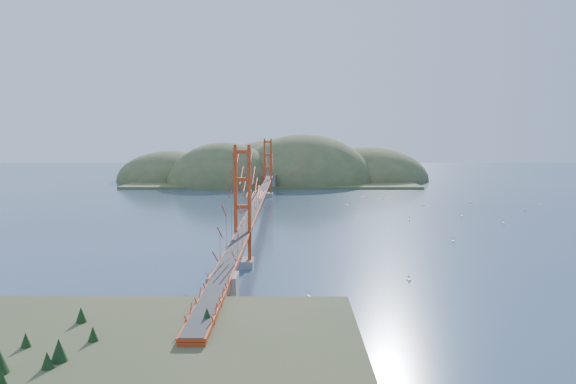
{
  "coord_description": "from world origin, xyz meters",
  "views": [
    {
      "loc": [
        4.56,
        -82.81,
        12.75
      ],
      "look_at": [
        4.19,
        0.0,
        4.05
      ],
      "focal_mm": 35.0,
      "sensor_mm": 36.0,
      "label": 1
    }
  ],
  "objects_px": {
    "fort": "(226,322)",
    "sailboat_0": "(453,240)",
    "bridge": "(260,172)",
    "sailboat_1": "(423,204)"
  },
  "relations": [
    {
      "from": "fort",
      "to": "sailboat_0",
      "type": "xyz_separation_m",
      "value": [
        23.35,
        30.36,
        -0.52
      ]
    },
    {
      "from": "sailboat_1",
      "to": "sailboat_0",
      "type": "bearing_deg",
      "value": -97.4
    },
    {
      "from": "sailboat_0",
      "to": "sailboat_1",
      "type": "distance_m",
      "value": 33.8
    },
    {
      "from": "bridge",
      "to": "sailboat_1",
      "type": "relative_size",
      "value": 127.85
    },
    {
      "from": "bridge",
      "to": "sailboat_1",
      "type": "xyz_separation_m",
      "value": [
        28.11,
        15.89,
        -6.85
      ]
    },
    {
      "from": "sailboat_1",
      "to": "bridge",
      "type": "bearing_deg",
      "value": -150.51
    },
    {
      "from": "sailboat_0",
      "to": "sailboat_1",
      "type": "xyz_separation_m",
      "value": [
        4.35,
        33.51,
        0.01
      ]
    },
    {
      "from": "bridge",
      "to": "sailboat_0",
      "type": "bearing_deg",
      "value": -36.57
    },
    {
      "from": "fort",
      "to": "sailboat_1",
      "type": "bearing_deg",
      "value": 66.55
    },
    {
      "from": "bridge",
      "to": "sailboat_1",
      "type": "distance_m",
      "value": 33.01
    }
  ]
}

